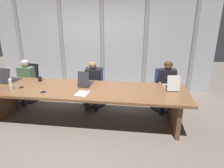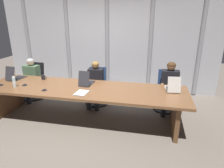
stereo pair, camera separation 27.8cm
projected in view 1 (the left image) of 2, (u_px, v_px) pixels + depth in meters
The scene contains 17 objects.
ground_plane at pixel (85, 120), 4.33m from camera, with size 12.60×12.60×0.00m, color #6B6056.
conference_table at pixel (84, 95), 4.13m from camera, with size 4.22×1.13×0.74m.
curtain_backdrop at pixel (101, 43), 5.78m from camera, with size 6.30×0.16×2.79m.
laptop_left_end at pixel (10, 79), 4.51m from camera, with size 0.28×0.46×0.33m.
laptop_left_mid at pixel (85, 82), 4.27m from camera, with size 0.25×0.44×0.33m.
laptop_center at pixel (171, 86), 4.06m from camera, with size 0.29×0.43×0.32m.
office_chair_left_end at pixel (29, 87), 5.32m from camera, with size 0.60×0.61×0.94m.
office_chair_left_mid at pixel (94, 91), 5.09m from camera, with size 0.60×0.60×0.90m.
office_chair_center at pixel (163, 94), 4.88m from camera, with size 0.60×0.60×0.93m.
person_left_end at pixel (25, 79), 5.07m from camera, with size 0.43×0.57×1.10m.
person_left_mid at pixel (93, 82), 4.85m from camera, with size 0.39×0.56×1.10m.
person_center at pixel (167, 83), 4.62m from camera, with size 0.41×0.55×1.18m.
water_bottle_primary at pixel (11, 84), 4.01m from camera, with size 0.07×0.07×0.23m.
coffee_mug_near at pixel (40, 79), 4.54m from camera, with size 0.13×0.08×0.11m.
conference_mic_middle at pixel (43, 91), 3.90m from camera, with size 0.11×0.11×0.04m, color black.
conference_mic_right_side at pixel (21, 87), 4.15m from camera, with size 0.11×0.11×0.04m, color black.
spiral_notepad at pixel (82, 94), 3.80m from camera, with size 0.25×0.32×0.03m.
Camera 1 is at (1.10, -3.71, 2.19)m, focal length 31.96 mm.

